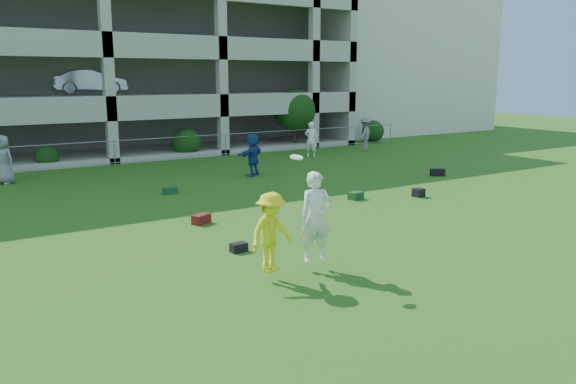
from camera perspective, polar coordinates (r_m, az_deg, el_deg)
ground at (r=12.02m, az=8.09°, el=-8.96°), size 100.00×100.00×0.00m
stucco_building at (r=47.51m, az=7.63°, el=12.48°), size 16.00×14.00×10.00m
bystander_c at (r=25.05m, az=-26.95°, el=2.96°), size 1.09×1.13×1.96m
bystander_d at (r=24.24m, az=-3.60°, el=3.79°), size 1.74×1.32×1.83m
bystander_e at (r=29.93m, az=2.36°, el=5.35°), size 0.81×0.80×1.89m
bystander_f at (r=33.00m, az=7.81°, el=5.87°), size 1.43×1.22×1.92m
bag_red_a at (r=16.56m, az=-8.80°, el=-2.72°), size 0.62×0.50×0.28m
bag_black_b at (r=13.84m, az=-5.03°, el=-5.62°), size 0.41×0.27×0.22m
bag_green_c at (r=19.76m, az=6.90°, el=-0.37°), size 0.56×0.44×0.26m
crate_d at (r=20.56m, az=13.12°, el=-0.06°), size 0.38×0.38×0.30m
bag_black_e at (r=25.12m, az=14.95°, el=1.93°), size 0.67×0.57×0.30m
bag_green_g at (r=20.97m, az=-11.87°, el=0.15°), size 0.50×0.30×0.25m
frisbee_contest at (r=11.82m, az=0.06°, el=-3.50°), size 2.18×0.89×2.40m
parking_garage at (r=37.01m, az=-21.43°, el=13.64°), size 30.00×14.00×12.00m
fence at (r=28.72m, az=-17.21°, el=3.91°), size 36.06×0.06×1.20m
shrub_row at (r=30.77m, az=-9.36°, el=6.44°), size 34.38×2.52×3.50m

